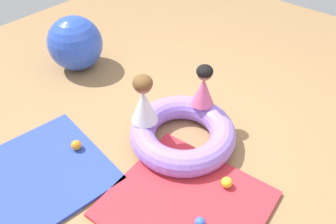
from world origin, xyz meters
name	(u,v)px	position (x,y,z in m)	size (l,w,h in m)	color
ground_plane	(191,137)	(0.00, 0.00, 0.00)	(8.00, 8.00, 0.00)	#9E7549
gym_mat_near_left	(186,204)	(-0.71, -0.49, 0.02)	(1.21, 1.30, 0.04)	red
gym_mat_far_right	(30,179)	(-1.46, 0.80, 0.02)	(1.39, 1.21, 0.04)	#2D47B7
inflatable_cushion	(183,133)	(-0.12, 0.02, 0.13)	(1.10, 1.10, 0.27)	#9975EA
child_in_pink	(204,86)	(0.27, 0.07, 0.50)	(0.32, 0.32, 0.48)	#E5608E
child_in_white	(144,100)	(-0.33, 0.36, 0.53)	(0.36, 0.36, 0.54)	white
play_ball_blue	(200,222)	(-0.81, -0.71, 0.09)	(0.09, 0.09, 0.09)	blue
play_ball_yellow	(227,182)	(-0.33, -0.66, 0.09)	(0.10, 0.10, 0.10)	yellow
play_ball_orange	(76,145)	(-0.93, 0.76, 0.09)	(0.10, 0.10, 0.10)	orange
exercise_ball_large	(75,43)	(0.09, 2.02, 0.36)	(0.72, 0.72, 0.72)	blue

